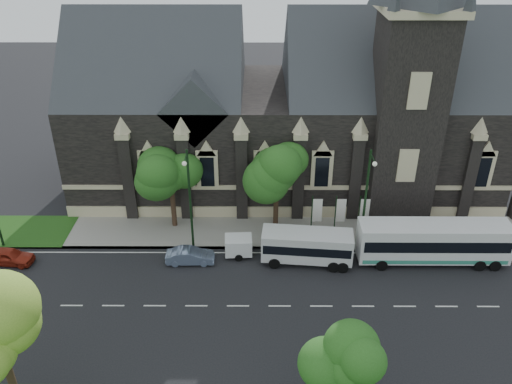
{
  "coord_description": "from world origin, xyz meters",
  "views": [
    {
      "loc": [
        1.4,
        -28.74,
        25.48
      ],
      "look_at": [
        1.27,
        6.0,
        6.05
      ],
      "focal_mm": 36.62,
      "sensor_mm": 36.0,
      "label": 1
    }
  ],
  "objects_px": {
    "banner_flag_center": "(339,213)",
    "street_lamp_near": "(366,196)",
    "tree_walk_left": "(173,168)",
    "sedan": "(190,256)",
    "tree_park_east": "(349,360)",
    "car_far_red": "(9,256)",
    "tree_walk_right": "(279,167)",
    "tour_coach": "(433,242)",
    "street_lamp_mid": "(189,196)",
    "tree_park_near": "(1,326)",
    "shuttle_bus": "(307,245)",
    "banner_flag_left": "(315,213)",
    "banner_flag_right": "(362,213)",
    "box_trailer": "(239,245)"
  },
  "relations": [
    {
      "from": "tree_park_east",
      "to": "tour_coach",
      "type": "xyz_separation_m",
      "value": [
        9.16,
        14.78,
        -2.73
      ]
    },
    {
      "from": "tour_coach",
      "to": "shuttle_bus",
      "type": "distance_m",
      "value": 9.99
    },
    {
      "from": "tour_coach",
      "to": "box_trailer",
      "type": "relative_size",
      "value": 3.72
    },
    {
      "from": "street_lamp_near",
      "to": "box_trailer",
      "type": "bearing_deg",
      "value": -174.97
    },
    {
      "from": "shuttle_bus",
      "to": "tree_park_east",
      "type": "bearing_deg",
      "value": -81.28
    },
    {
      "from": "street_lamp_mid",
      "to": "shuttle_bus",
      "type": "height_order",
      "value": "street_lamp_mid"
    },
    {
      "from": "tour_coach",
      "to": "car_far_red",
      "type": "bearing_deg",
      "value": -179.13
    },
    {
      "from": "street_lamp_near",
      "to": "street_lamp_mid",
      "type": "bearing_deg",
      "value": 180.0
    },
    {
      "from": "tree_walk_right",
      "to": "sedan",
      "type": "distance_m",
      "value": 10.47
    },
    {
      "from": "banner_flag_left",
      "to": "banner_flag_right",
      "type": "xyz_separation_m",
      "value": [
        4.0,
        0.0,
        0.0
      ]
    },
    {
      "from": "car_far_red",
      "to": "tree_walk_left",
      "type": "bearing_deg",
      "value": -60.01
    },
    {
      "from": "box_trailer",
      "to": "tour_coach",
      "type": "bearing_deg",
      "value": -5.62
    },
    {
      "from": "banner_flag_center",
      "to": "shuttle_bus",
      "type": "height_order",
      "value": "banner_flag_center"
    },
    {
      "from": "banner_flag_center",
      "to": "street_lamp_near",
      "type": "bearing_deg",
      "value": -48.07
    },
    {
      "from": "banner_flag_center",
      "to": "tour_coach",
      "type": "relative_size",
      "value": 0.34
    },
    {
      "from": "shuttle_bus",
      "to": "car_far_red",
      "type": "xyz_separation_m",
      "value": [
        -23.8,
        -0.29,
        -0.94
      ]
    },
    {
      "from": "street_lamp_near",
      "to": "car_far_red",
      "type": "height_order",
      "value": "street_lamp_near"
    },
    {
      "from": "tree_park_east",
      "to": "tour_coach",
      "type": "bearing_deg",
      "value": 58.22
    },
    {
      "from": "tree_walk_left",
      "to": "tree_park_near",
      "type": "bearing_deg",
      "value": -107.05
    },
    {
      "from": "tour_coach",
      "to": "tree_park_near",
      "type": "bearing_deg",
      "value": -152.17
    },
    {
      "from": "tree_park_east",
      "to": "car_far_red",
      "type": "relative_size",
      "value": 1.62
    },
    {
      "from": "street_lamp_mid",
      "to": "sedan",
      "type": "relative_size",
      "value": 2.33
    },
    {
      "from": "street_lamp_mid",
      "to": "street_lamp_near",
      "type": "bearing_deg",
      "value": 0.0
    },
    {
      "from": "car_far_red",
      "to": "street_lamp_near",
      "type": "bearing_deg",
      "value": -80.02
    },
    {
      "from": "banner_flag_center",
      "to": "banner_flag_right",
      "type": "height_order",
      "value": "same"
    },
    {
      "from": "tree_walk_right",
      "to": "street_lamp_mid",
      "type": "xyz_separation_m",
      "value": [
        -7.21,
        -3.62,
        -0.71
      ]
    },
    {
      "from": "street_lamp_mid",
      "to": "banner_flag_left",
      "type": "distance_m",
      "value": 10.81
    },
    {
      "from": "tree_walk_left",
      "to": "street_lamp_mid",
      "type": "distance_m",
      "value": 4.08
    },
    {
      "from": "street_lamp_near",
      "to": "tree_park_east",
      "type": "bearing_deg",
      "value": -103.11
    },
    {
      "from": "tree_walk_right",
      "to": "shuttle_bus",
      "type": "height_order",
      "value": "tree_walk_right"
    },
    {
      "from": "tree_park_near",
      "to": "tree_walk_right",
      "type": "relative_size",
      "value": 1.1
    },
    {
      "from": "tree_walk_left",
      "to": "street_lamp_near",
      "type": "relative_size",
      "value": 0.85
    },
    {
      "from": "shuttle_bus",
      "to": "box_trailer",
      "type": "bearing_deg",
      "value": 176.39
    },
    {
      "from": "tree_walk_left",
      "to": "sedan",
      "type": "relative_size",
      "value": 1.97
    },
    {
      "from": "banner_flag_left",
      "to": "sedan",
      "type": "height_order",
      "value": "banner_flag_left"
    },
    {
      "from": "tree_park_near",
      "to": "street_lamp_near",
      "type": "bearing_deg",
      "value": 36.08
    },
    {
      "from": "sedan",
      "to": "street_lamp_mid",
      "type": "bearing_deg",
      "value": -1.34
    },
    {
      "from": "street_lamp_mid",
      "to": "box_trailer",
      "type": "relative_size",
      "value": 2.82
    },
    {
      "from": "street_lamp_near",
      "to": "banner_flag_center",
      "type": "distance_m",
      "value": 3.74
    },
    {
      "from": "banner_flag_right",
      "to": "box_trailer",
      "type": "distance_m",
      "value": 10.9
    },
    {
      "from": "banner_flag_center",
      "to": "tree_walk_left",
      "type": "bearing_deg",
      "value": 173.11
    },
    {
      "from": "tree_park_east",
      "to": "car_far_red",
      "type": "bearing_deg",
      "value": 149.77
    },
    {
      "from": "shuttle_bus",
      "to": "sedan",
      "type": "bearing_deg",
      "value": -173.57
    },
    {
      "from": "banner_flag_right",
      "to": "tour_coach",
      "type": "xyz_separation_m",
      "value": [
        5.05,
        -3.54,
        -0.5
      ]
    },
    {
      "from": "tree_walk_right",
      "to": "box_trailer",
      "type": "xyz_separation_m",
      "value": [
        -3.36,
        -4.51,
        -4.86
      ]
    },
    {
      "from": "tree_park_east",
      "to": "shuttle_bus",
      "type": "height_order",
      "value": "tree_park_east"
    },
    {
      "from": "tree_park_east",
      "to": "shuttle_bus",
      "type": "bearing_deg",
      "value": 93.24
    },
    {
      "from": "tree_walk_left",
      "to": "street_lamp_near",
      "type": "distance_m",
      "value": 16.22
    },
    {
      "from": "tree_park_near",
      "to": "shuttle_bus",
      "type": "bearing_deg",
      "value": 39.46
    },
    {
      "from": "tree_park_near",
      "to": "street_lamp_near",
      "type": "height_order",
      "value": "street_lamp_near"
    }
  ]
}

